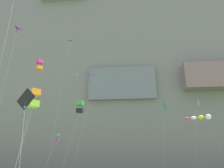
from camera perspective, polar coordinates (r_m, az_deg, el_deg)
The scene contains 12 objects.
cliff_face at distance 74.31m, azimuth 2.83°, elevation 9.99°, with size 180.00×25.77×80.02m.
kite_banner_near_cliff at distance 36.66m, azimuth 22.33°, elevation -6.60°, with size 3.10×3.59×12.23m.
kite_diamond_low_center at distance 46.44m, azimuth 14.09°, elevation -6.00°, with size 2.79×6.58×15.36m.
kite_box_high_left at distance 27.38m, azimuth -20.33°, elevation -3.60°, with size 1.57×5.19×11.54m.
kite_box_upper_right at distance 32.95m, azimuth -8.68°, elevation -6.17°, with size 2.55×2.13×11.87m.
kite_delta_upper_mid at distance 46.13m, azimuth -24.78°, elevation 11.92°, with size 3.32×6.39×27.17m.
kite_box_high_right at distance 45.83m, azimuth -19.03°, elevation 4.90°, with size 1.53×4.41×22.67m.
kite_banner_far_right at distance 40.83m, azimuth -7.21°, elevation 0.55°, with size 3.91×2.34×19.09m.
kite_box_mid_center at distance 41.36m, azimuth -14.53°, elevation -13.74°, with size 1.82×3.72×7.87m.
kite_diamond_low_right at distance 20.78m, azimuth -22.29°, elevation -4.21°, with size 3.38×4.08×9.67m.
kite_delta_high_center at distance 56.27m, azimuth -11.56°, elevation 9.82°, with size 2.31×4.58×32.42m.
kite_windsock_low_left at distance 43.15m, azimuth 23.04°, elevation -8.29°, with size 6.62×2.07×11.29m.
Camera 1 is at (1.90, -9.89, 3.55)m, focal length 33.83 mm.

